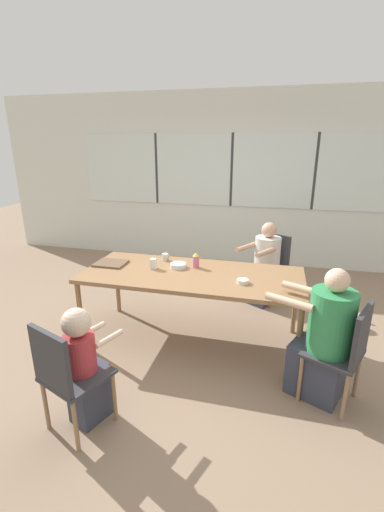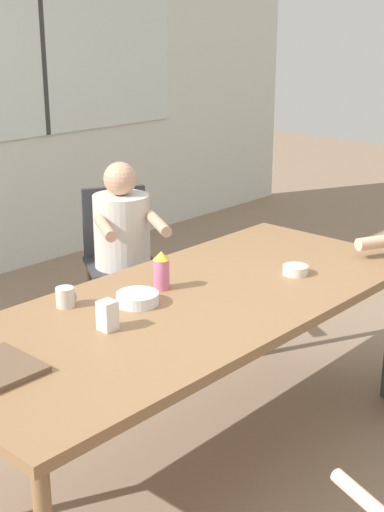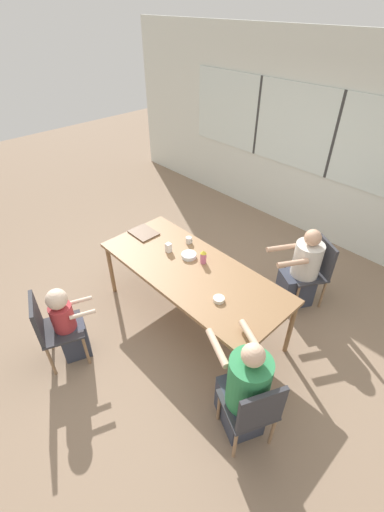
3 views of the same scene
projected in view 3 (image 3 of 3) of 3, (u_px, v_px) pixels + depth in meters
The scene contains 15 objects.
ground_plane at pixel (192, 318), 4.11m from camera, with size 16.00×16.00×0.00m, color #8C725B.
wall_back_with_windows at pixel (333, 147), 4.71m from camera, with size 8.40×0.08×2.80m.
dining_table at pixel (192, 273), 3.68m from camera, with size 2.18×0.92×0.75m.
chair_for_woman_green_shirt at pixel (315, 267), 4.06m from camera, with size 0.55×0.55×0.86m.
chair_for_man_blue_shirt at pixel (254, 409), 2.67m from camera, with size 0.53×0.53×0.86m.
chair_for_toddler at pixel (50, 326), 3.34m from camera, with size 0.52×0.52×0.86m.
person_woman_green_shirt at pixel (301, 272), 4.06m from camera, with size 0.57×0.66×1.05m.
person_man_blue_shirt at pixel (244, 392), 2.80m from camera, with size 0.70×0.56×1.12m.
person_toddler at pixel (68, 326), 3.43m from camera, with size 0.35×0.45×0.93m.
food_tray_dark at pixel (144, 233), 4.19m from camera, with size 0.32×0.26×0.02m.
coffee_mug at pixel (189, 240), 4.01m from camera, with size 0.08×0.07×0.08m.
sippy_cup at pixel (204, 257), 3.69m from camera, with size 0.07×0.07×0.16m.
milk_carton_small at pixel (169, 248), 3.87m from camera, with size 0.06×0.06×0.11m.
bowl_white_shallow at pixel (189, 255), 3.80m from camera, with size 0.17×0.17×0.05m.
bowl_cereal at pixel (219, 299), 3.26m from camera, with size 0.11×0.11×0.04m.
Camera 3 is at (2.04, -1.93, 3.09)m, focal length 24.00 mm.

